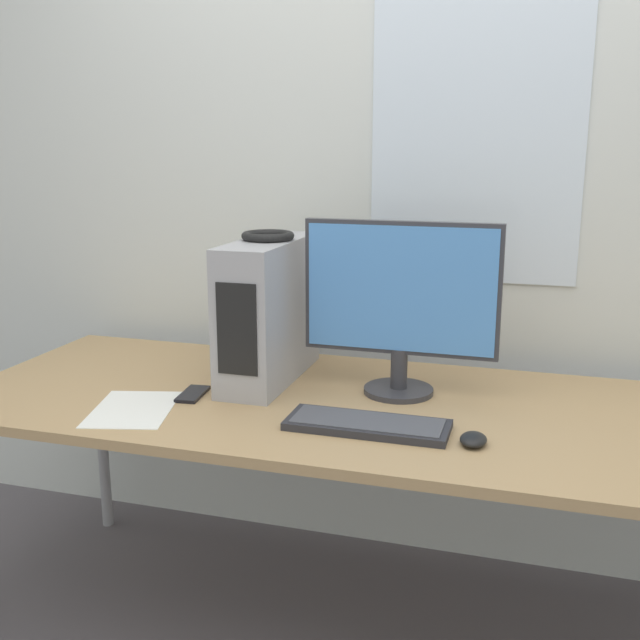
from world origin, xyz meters
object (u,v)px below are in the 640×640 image
object	(u,v)px
pc_tower	(269,310)
headphones	(268,236)
mouse	(473,439)
cell_phone	(193,394)
keyboard	(366,424)
monitor_main	(401,300)

from	to	relation	value
pc_tower	headphones	xyz separation A→B (m)	(0.00, 0.00, 0.23)
mouse	cell_phone	bearing A→B (deg)	170.77
pc_tower	headphones	world-z (taller)	headphones
headphones	keyboard	world-z (taller)	headphones
mouse	pc_tower	bearing A→B (deg)	151.60
headphones	mouse	size ratio (longest dim) A/B	1.76
headphones	cell_phone	size ratio (longest dim) A/B	1.09
headphones	monitor_main	size ratio (longest dim) A/B	0.28
pc_tower	cell_phone	world-z (taller)	pc_tower
mouse	monitor_main	bearing A→B (deg)	127.12
pc_tower	keyboard	world-z (taller)	pc_tower
pc_tower	keyboard	size ratio (longest dim) A/B	1.21
headphones	cell_phone	bearing A→B (deg)	-124.61
pc_tower	monitor_main	size ratio (longest dim) A/B	0.90
pc_tower	monitor_main	distance (m)	0.41
keyboard	mouse	size ratio (longest dim) A/B	4.64
monitor_main	pc_tower	bearing A→B (deg)	175.95
cell_phone	pc_tower	bearing A→B (deg)	49.12
mouse	headphones	bearing A→B (deg)	151.55
cell_phone	headphones	bearing A→B (deg)	49.22
pc_tower	monitor_main	world-z (taller)	monitor_main
monitor_main	mouse	distance (m)	0.48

